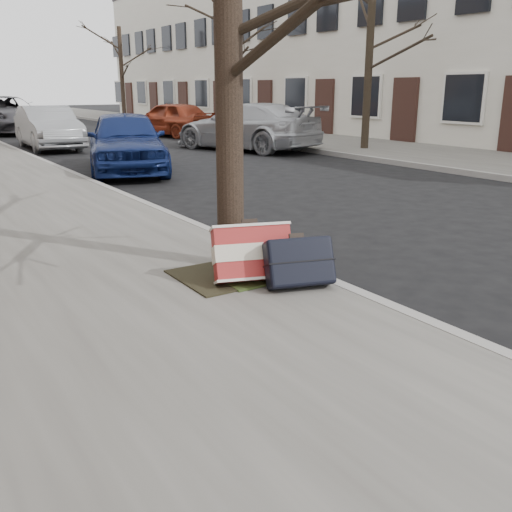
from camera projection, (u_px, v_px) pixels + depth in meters
ground at (472, 285)px, 5.39m from camera, size 120.00×120.00×0.00m
far_sidewalk at (266, 135)px, 21.50m from camera, size 4.00×70.00×0.12m
house_far at (358, 43)px, 24.10m from camera, size 6.70×40.00×7.20m
dirt_patch at (225, 275)px, 5.27m from camera, size 0.85×0.85×0.02m
suitcase_red at (252, 253)px, 5.04m from camera, size 0.77×0.58×0.53m
suitcase_navy at (299, 262)px, 4.91m from camera, size 0.67×0.51×0.46m
car_near_front at (126, 141)px, 12.39m from camera, size 2.69×4.22×1.34m
car_near_mid at (48, 128)px, 17.08m from camera, size 1.49×3.91×1.27m
car_near_back at (5, 115)px, 23.01m from camera, size 3.16×5.56×1.46m
car_far_front at (247, 127)px, 16.80m from camera, size 3.18×5.07×1.37m
car_far_back at (170, 119)px, 21.56m from camera, size 2.71×4.13×1.31m
tree_far_a at (369, 51)px, 15.66m from camera, size 0.22×0.22×5.27m
tree_far_b at (224, 59)px, 22.05m from camera, size 0.24×0.24×5.43m
tree_far_c at (122, 73)px, 31.13m from camera, size 0.22×0.22×4.81m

